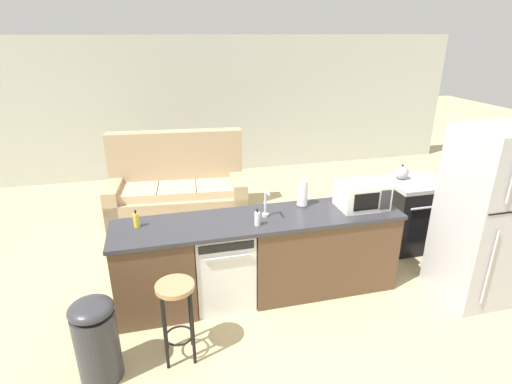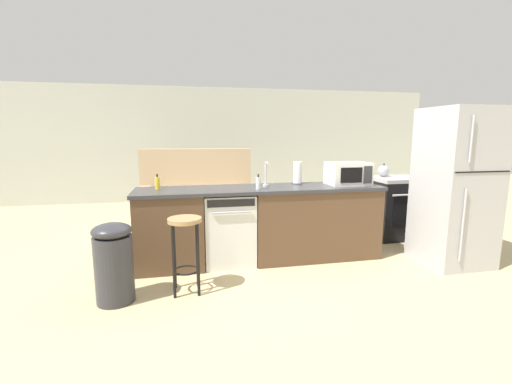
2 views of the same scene
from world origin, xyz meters
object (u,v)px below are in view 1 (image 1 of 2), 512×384
at_px(microwave, 362,195).
at_px(trash_bin, 96,339).
at_px(paper_towel_roll, 303,194).
at_px(kettle, 402,172).
at_px(bar_stool, 177,305).
at_px(couch, 178,191).
at_px(stove_range, 413,214).
at_px(refrigerator, 485,217).
at_px(dishwasher, 222,264).
at_px(dish_soap_bottle, 136,220).
at_px(soap_bottle, 257,219).

relative_size(microwave, trash_bin, 0.68).
xyz_separation_m(paper_towel_roll, kettle, (1.52, 0.49, -0.05)).
distance_m(kettle, bar_stool, 3.28).
xyz_separation_m(trash_bin, couch, (0.84, 3.02, 0.02)).
distance_m(stove_range, refrigerator, 1.19).
bearing_deg(dishwasher, refrigerator, -11.93).
height_order(refrigerator, dish_soap_bottle, refrigerator).
bearing_deg(stove_range, dishwasher, -168.09).
bearing_deg(dish_soap_bottle, couch, 77.00).
bearing_deg(soap_bottle, dishwasher, 155.12).
relative_size(paper_towel_roll, couch, 0.14).
relative_size(dish_soap_bottle, couch, 0.08).
xyz_separation_m(bar_stool, couch, (0.20, 2.96, -0.14)).
relative_size(dishwasher, paper_towel_roll, 2.98).
distance_m(dishwasher, dish_soap_bottle, 0.98).
relative_size(soap_bottle, bar_stool, 0.24).
relative_size(dish_soap_bottle, trash_bin, 0.24).
bearing_deg(stove_range, soap_bottle, -162.81).
bearing_deg(microwave, stove_range, 26.81).
bearing_deg(paper_towel_roll, bar_stool, -147.43).
xyz_separation_m(microwave, dish_soap_bottle, (-2.31, 0.10, -0.07)).
xyz_separation_m(bar_stool, trash_bin, (-0.64, -0.07, -0.16)).
height_order(stove_range, couch, couch).
relative_size(refrigerator, trash_bin, 2.46).
xyz_separation_m(microwave, paper_towel_roll, (-0.60, 0.19, -0.00)).
bearing_deg(bar_stool, kettle, 25.38).
relative_size(refrigerator, couch, 0.88).
bearing_deg(stove_range, refrigerator, -90.01).
height_order(stove_range, soap_bottle, soap_bottle).
bearing_deg(kettle, dishwasher, -164.42).
relative_size(microwave, dish_soap_bottle, 2.84).
relative_size(soap_bottle, dish_soap_bottle, 1.00).
bearing_deg(refrigerator, dishwasher, 168.07).
relative_size(kettle, bar_stool, 0.28).
relative_size(refrigerator, microwave, 3.65).
xyz_separation_m(soap_bottle, dish_soap_bottle, (-1.13, 0.25, 0.00)).
distance_m(dishwasher, couch, 2.26).
bearing_deg(trash_bin, paper_towel_roll, 25.30).
bearing_deg(stove_range, kettle, 141.81).
xyz_separation_m(soap_bottle, couch, (-0.63, 2.39, -0.58)).
xyz_separation_m(dishwasher, refrigerator, (2.60, -0.55, 0.49)).
xyz_separation_m(dishwasher, stove_range, (2.60, 0.55, 0.03)).
bearing_deg(microwave, dish_soap_bottle, 177.58).
xyz_separation_m(stove_range, couch, (-2.90, 1.69, -0.06)).
bearing_deg(paper_towel_roll, dishwasher, -168.14).
relative_size(dish_soap_bottle, bar_stool, 0.24).
distance_m(bar_stool, trash_bin, 0.66).
height_order(stove_range, paper_towel_roll, paper_towel_roll).
relative_size(dishwasher, bar_stool, 1.14).
relative_size(kettle, couch, 0.10).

